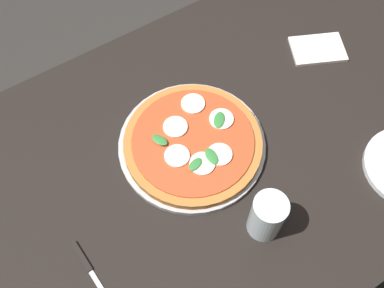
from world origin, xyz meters
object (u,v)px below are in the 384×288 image
dining_table (237,158)px  napkin (318,49)px  serving_tray (192,145)px  pizza (193,142)px  glass_cup (267,216)px  knife (91,271)px

dining_table → napkin: (-0.30, -0.10, 0.11)m
serving_tray → pizza: pizza is taller
dining_table → glass_cup: 0.27m
dining_table → knife: 0.44m
serving_tray → napkin: serving_tray is taller
dining_table → pizza: size_ratio=4.17×
napkin → knife: size_ratio=0.69×
dining_table → napkin: napkin is taller
pizza → dining_table: bearing=163.3°
knife → glass_cup: size_ratio=1.67×
dining_table → napkin: bearing=-162.0°
serving_tray → knife: 0.33m
serving_tray → knife: bearing=22.2°
knife → glass_cup: glass_cup is taller
dining_table → knife: (0.42, 0.09, 0.11)m
serving_tray → glass_cup: (-0.02, 0.23, 0.05)m
dining_table → knife: knife is taller
serving_tray → pizza: size_ratio=1.07×
pizza → glass_cup: glass_cup is taller
pizza → knife: pizza is taller
pizza → glass_cup: size_ratio=2.66×
napkin → glass_cup: 0.49m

